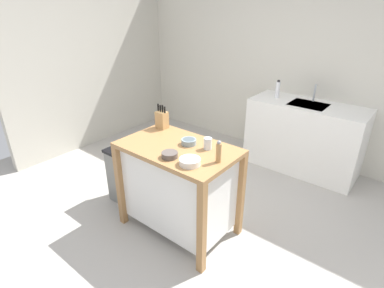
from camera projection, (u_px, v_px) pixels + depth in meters
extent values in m
plane|color=#ADA8A0|center=(194.00, 229.00, 3.03)|extent=(6.14, 6.14, 0.00)
cube|color=beige|center=(298.00, 64.00, 4.03)|extent=(5.14, 0.10, 2.60)
cube|color=beige|center=(93.00, 57.00, 4.49)|extent=(0.10, 2.82, 2.60)
cube|color=#9E7042|center=(178.00, 148.00, 2.68)|extent=(1.06, 0.65, 0.04)
cube|color=white|center=(179.00, 187.00, 2.85)|extent=(0.96, 0.55, 0.76)
cube|color=#9E7042|center=(120.00, 186.00, 2.95)|extent=(0.06, 0.06, 0.86)
cube|color=#9E7042|center=(202.00, 230.00, 2.38)|extent=(0.06, 0.06, 0.86)
cube|color=#9E7042|center=(163.00, 163.00, 3.37)|extent=(0.06, 0.06, 0.86)
cube|color=#9E7042|center=(240.00, 196.00, 2.80)|extent=(0.06, 0.06, 0.86)
cube|color=tan|center=(162.00, 120.00, 3.03)|extent=(0.11, 0.09, 0.17)
cylinder|color=black|center=(158.00, 107.00, 3.00)|extent=(0.02, 0.02, 0.07)
cylinder|color=black|center=(160.00, 108.00, 2.99)|extent=(0.02, 0.02, 0.07)
cylinder|color=black|center=(162.00, 109.00, 2.97)|extent=(0.02, 0.02, 0.07)
cylinder|color=black|center=(165.00, 110.00, 2.95)|extent=(0.02, 0.02, 0.06)
cylinder|color=silver|center=(190.00, 162.00, 2.37)|extent=(0.17, 0.17, 0.05)
cylinder|color=gray|center=(190.00, 159.00, 2.36)|extent=(0.14, 0.14, 0.01)
cylinder|color=gray|center=(189.00, 142.00, 2.70)|extent=(0.13, 0.13, 0.05)
cylinder|color=#49555B|center=(189.00, 140.00, 2.69)|extent=(0.11, 0.11, 0.01)
cylinder|color=#564C47|center=(170.00, 155.00, 2.48)|extent=(0.14, 0.14, 0.05)
cylinder|color=#342D2A|center=(170.00, 153.00, 2.47)|extent=(0.11, 0.11, 0.01)
cylinder|color=silver|center=(208.00, 144.00, 2.61)|extent=(0.07, 0.07, 0.10)
cylinder|color=#AD7F4C|center=(219.00, 153.00, 2.38)|extent=(0.04, 0.04, 0.16)
sphere|color=#99999E|center=(219.00, 142.00, 2.34)|extent=(0.03, 0.03, 0.03)
cube|color=slate|center=(126.00, 177.00, 3.35)|extent=(0.34, 0.26, 0.60)
cube|color=black|center=(123.00, 151.00, 3.22)|extent=(0.36, 0.28, 0.03)
cube|color=white|center=(303.00, 137.00, 3.96)|extent=(1.41, 0.60, 0.90)
cube|color=silver|center=(308.00, 105.00, 3.75)|extent=(0.44, 0.36, 0.03)
cylinder|color=#B7BCC1|center=(314.00, 93.00, 3.81)|extent=(0.02, 0.02, 0.22)
cylinder|color=white|center=(278.00, 90.00, 3.97)|extent=(0.06, 0.06, 0.21)
cylinder|color=black|center=(279.00, 81.00, 3.92)|extent=(0.03, 0.03, 0.02)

